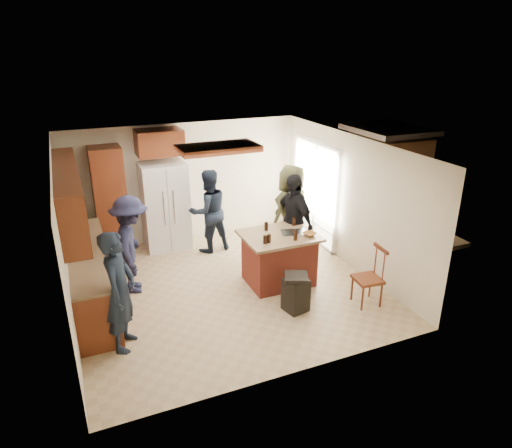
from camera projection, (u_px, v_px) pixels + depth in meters
name	position (u px, v px, depth m)	size (l,w,h in m)	color
room_shell	(376.00, 186.00, 10.77)	(8.00, 5.20, 5.00)	tan
person_front_left	(120.00, 291.00, 6.20)	(0.64, 0.47, 1.76)	#171F2E
person_behind_left	(209.00, 211.00, 9.20)	(0.84, 0.52, 1.72)	#17202F
person_behind_right	(291.00, 211.00, 8.96)	(0.91, 0.59, 1.87)	#353620
person_side_right	(293.00, 221.00, 8.51)	(1.07, 0.55, 1.83)	black
person_counter	(132.00, 245.00, 7.68)	(1.11, 0.51, 1.71)	#1C1E38
left_cabinetry	(83.00, 250.00, 7.26)	(0.64, 3.00, 2.30)	maroon
back_wall_units	(123.00, 187.00, 8.97)	(1.80, 0.60, 2.45)	maroon
refrigerator	(165.00, 206.00, 9.37)	(0.90, 0.76, 1.80)	white
kitchen_island	(279.00, 258.00, 8.07)	(1.28, 1.03, 0.93)	#A43A2A
island_items	(292.00, 233.00, 7.86)	(0.99, 0.69, 0.15)	silver
trash_bin	(296.00, 292.00, 7.27)	(0.47, 0.47, 0.63)	black
spindle_chair	(369.00, 279.00, 7.40)	(0.46, 0.46, 0.99)	maroon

